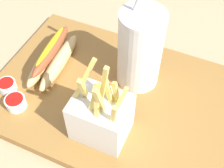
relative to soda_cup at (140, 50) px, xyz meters
The scene contains 7 objects.
ground_plane 0.13m from the soda_cup, 61.79° to the left, with size 2.40×2.40×0.02m, color tan.
food_tray 0.11m from the soda_cup, 61.79° to the left, with size 0.47×0.33×0.02m, color olive.
soda_cup is the anchor object (origin of this frame).
fries_basket 0.15m from the soda_cup, 84.51° to the left, with size 0.09×0.08×0.17m.
hot_dog_1 0.19m from the soda_cup, 12.76° to the left, with size 0.07×0.17×0.06m.
ketchup_cup_1 0.25m from the soda_cup, 40.68° to the left, with size 0.04×0.04×0.02m.
ketchup_cup_2 0.27m from the soda_cup, 30.34° to the left, with size 0.04×0.04×0.02m.
Camera 1 is at (-0.15, 0.33, 0.50)m, focal length 48.61 mm.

